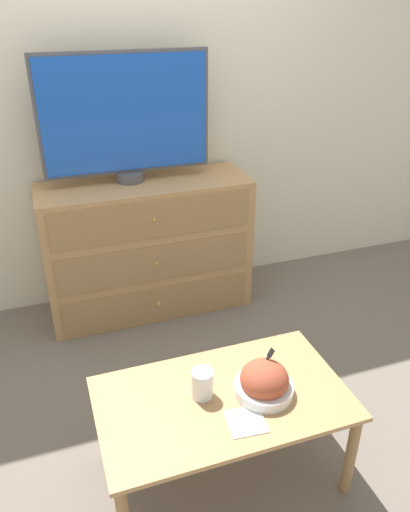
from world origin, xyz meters
TOP-DOWN VIEW (x-y plane):
  - ground_plane at (0.00, 0.00)m, footprint 12.00×12.00m
  - wall_back at (0.00, 0.03)m, footprint 12.00×0.05m
  - dresser at (0.07, -0.25)m, footprint 1.25×0.45m
  - tv at (0.00, -0.18)m, footprint 0.96×0.17m
  - coffee_table at (0.04, -1.62)m, footprint 0.98×0.57m
  - takeout_bowl at (0.20, -1.65)m, footprint 0.23×0.23m
  - drink_cup at (-0.03, -1.58)m, footprint 0.09×0.09m
  - napkin at (0.08, -1.77)m, footprint 0.15×0.15m

SIDE VIEW (x-z plane):
  - ground_plane at x=0.00m, z-range 0.00..0.00m
  - coffee_table at x=0.04m, z-range 0.16..0.59m
  - dresser at x=0.07m, z-range 0.00..0.84m
  - napkin at x=0.08m, z-range 0.43..0.43m
  - drink_cup at x=-0.03m, z-range 0.42..0.54m
  - takeout_bowl at x=0.20m, z-range 0.40..0.57m
  - tv at x=0.00m, z-range 0.86..1.57m
  - wall_back at x=0.00m, z-range 0.00..2.60m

